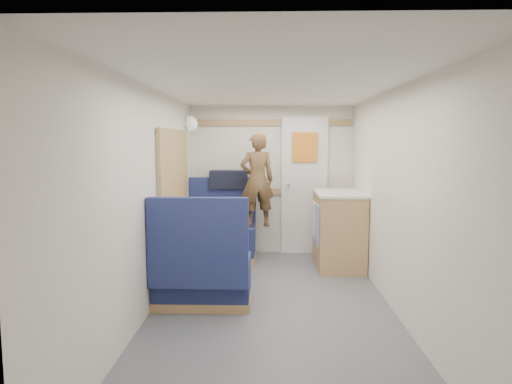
{
  "coord_description": "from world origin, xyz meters",
  "views": [
    {
      "loc": [
        -0.04,
        -3.96,
        1.53
      ],
      "look_at": [
        -0.17,
        0.9,
        0.99
      ],
      "focal_mm": 32.0,
      "sensor_mm": 36.0,
      "label": 1
    }
  ],
  "objects_px": {
    "galley_counter": "(338,229)",
    "bread_loaf": "(232,206)",
    "tray": "(215,219)",
    "duffel_bag": "(229,179)",
    "cheese_block": "(211,215)",
    "tumbler_left": "(201,212)",
    "pepper_grinder": "(212,209)",
    "beer_glass": "(235,208)",
    "dinette_table": "(213,229)",
    "tumbler_right": "(218,207)",
    "person": "(257,180)",
    "orange_fruit": "(228,213)",
    "bench_near": "(202,275)",
    "wine_glass": "(214,206)",
    "dome_light": "(190,124)",
    "salt_grinder": "(217,210)",
    "bench_far": "(221,236)"
  },
  "relations": [
    {
      "from": "person",
      "to": "orange_fruit",
      "type": "xyz_separation_m",
      "value": [
        -0.29,
        -0.92,
        -0.27
      ]
    },
    {
      "from": "duffel_bag",
      "to": "beer_glass",
      "type": "xyz_separation_m",
      "value": [
        0.15,
        -0.92,
        -0.26
      ]
    },
    {
      "from": "orange_fruit",
      "to": "salt_grinder",
      "type": "height_order",
      "value": "salt_grinder"
    },
    {
      "from": "cheese_block",
      "to": "bread_loaf",
      "type": "height_order",
      "value": "bread_loaf"
    },
    {
      "from": "dinette_table",
      "to": "person",
      "type": "distance_m",
      "value": 1.02
    },
    {
      "from": "wine_glass",
      "to": "tumbler_left",
      "type": "relative_size",
      "value": 1.42
    },
    {
      "from": "duffel_bag",
      "to": "beer_glass",
      "type": "distance_m",
      "value": 0.96
    },
    {
      "from": "duffel_bag",
      "to": "cheese_block",
      "type": "height_order",
      "value": "duffel_bag"
    },
    {
      "from": "bread_loaf",
      "to": "pepper_grinder",
      "type": "bearing_deg",
      "value": -136.42
    },
    {
      "from": "tumbler_right",
      "to": "beer_glass",
      "type": "height_order",
      "value": "tumbler_right"
    },
    {
      "from": "tray",
      "to": "duffel_bag",
      "type": "bearing_deg",
      "value": 89.14
    },
    {
      "from": "pepper_grinder",
      "to": "beer_glass",
      "type": "bearing_deg",
      "value": 11.83
    },
    {
      "from": "wine_glass",
      "to": "beer_glass",
      "type": "relative_size",
      "value": 1.85
    },
    {
      "from": "dome_light",
      "to": "galley_counter",
      "type": "relative_size",
      "value": 0.22
    },
    {
      "from": "dinette_table",
      "to": "tray",
      "type": "distance_m",
      "value": 0.37
    },
    {
      "from": "dome_light",
      "to": "tumbler_left",
      "type": "bearing_deg",
      "value": -74.55
    },
    {
      "from": "galley_counter",
      "to": "duffel_bag",
      "type": "xyz_separation_m",
      "value": [
        -1.39,
        0.57,
        0.55
      ]
    },
    {
      "from": "dinette_table",
      "to": "tumbler_right",
      "type": "distance_m",
      "value": 0.31
    },
    {
      "from": "person",
      "to": "tumbler_left",
      "type": "xyz_separation_m",
      "value": [
        -0.57,
        -0.95,
        -0.27
      ]
    },
    {
      "from": "bench_near",
      "to": "person",
      "type": "bearing_deg",
      "value": 73.91
    },
    {
      "from": "bench_far",
      "to": "beer_glass",
      "type": "height_order",
      "value": "bench_far"
    },
    {
      "from": "dome_light",
      "to": "duffel_bag",
      "type": "height_order",
      "value": "dome_light"
    },
    {
      "from": "person",
      "to": "tumbler_right",
      "type": "xyz_separation_m",
      "value": [
        -0.44,
        -0.53,
        -0.27
      ]
    },
    {
      "from": "orange_fruit",
      "to": "bread_loaf",
      "type": "distance_m",
      "value": 0.51
    },
    {
      "from": "galley_counter",
      "to": "beer_glass",
      "type": "xyz_separation_m",
      "value": [
        -1.24,
        -0.35,
        0.3
      ]
    },
    {
      "from": "bench_near",
      "to": "tumbler_left",
      "type": "height_order",
      "value": "bench_near"
    },
    {
      "from": "tray",
      "to": "tumbler_right",
      "type": "height_order",
      "value": "tumbler_right"
    },
    {
      "from": "dinette_table",
      "to": "tray",
      "type": "bearing_deg",
      "value": -79.89
    },
    {
      "from": "salt_grinder",
      "to": "bread_loaf",
      "type": "distance_m",
      "value": 0.32
    },
    {
      "from": "cheese_block",
      "to": "tumbler_left",
      "type": "xyz_separation_m",
      "value": [
        -0.11,
        0.04,
        0.02
      ]
    },
    {
      "from": "person",
      "to": "beer_glass",
      "type": "distance_m",
      "value": 0.67
    },
    {
      "from": "tray",
      "to": "bench_near",
      "type": "bearing_deg",
      "value": -96.16
    },
    {
      "from": "galley_counter",
      "to": "bread_loaf",
      "type": "xyz_separation_m",
      "value": [
        -1.29,
        -0.19,
        0.3
      ]
    },
    {
      "from": "galley_counter",
      "to": "tumbler_right",
      "type": "xyz_separation_m",
      "value": [
        -1.43,
        -0.32,
        0.3
      ]
    },
    {
      "from": "galley_counter",
      "to": "tray",
      "type": "distance_m",
      "value": 1.68
    },
    {
      "from": "bench_near",
      "to": "tray",
      "type": "height_order",
      "value": "bench_near"
    },
    {
      "from": "beer_glass",
      "to": "galley_counter",
      "type": "bearing_deg",
      "value": 15.54
    },
    {
      "from": "dinette_table",
      "to": "person",
      "type": "xyz_separation_m",
      "value": [
        0.47,
        0.76,
        0.48
      ]
    },
    {
      "from": "bench_near",
      "to": "tray",
      "type": "bearing_deg",
      "value": 83.84
    },
    {
      "from": "tray",
      "to": "beer_glass",
      "type": "height_order",
      "value": "beer_glass"
    },
    {
      "from": "tumbler_right",
      "to": "person",
      "type": "bearing_deg",
      "value": 50.47
    },
    {
      "from": "dinette_table",
      "to": "beer_glass",
      "type": "bearing_deg",
      "value": 42.24
    },
    {
      "from": "orange_fruit",
      "to": "cheese_block",
      "type": "relative_size",
      "value": 0.73
    },
    {
      "from": "bench_near",
      "to": "galley_counter",
      "type": "xyz_separation_m",
      "value": [
        1.47,
        1.41,
        0.17
      ]
    },
    {
      "from": "pepper_grinder",
      "to": "cheese_block",
      "type": "bearing_deg",
      "value": -83.78
    },
    {
      "from": "tray",
      "to": "orange_fruit",
      "type": "distance_m",
      "value": 0.22
    },
    {
      "from": "tray",
      "to": "tumbler_right",
      "type": "relative_size",
      "value": 3.14
    },
    {
      "from": "dinette_table",
      "to": "cheese_block",
      "type": "distance_m",
      "value": 0.3
    },
    {
      "from": "galley_counter",
      "to": "duffel_bag",
      "type": "distance_m",
      "value": 1.6
    },
    {
      "from": "cheese_block",
      "to": "bread_loaf",
      "type": "xyz_separation_m",
      "value": [
        0.17,
        0.58,
        0.01
      ]
    }
  ]
}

